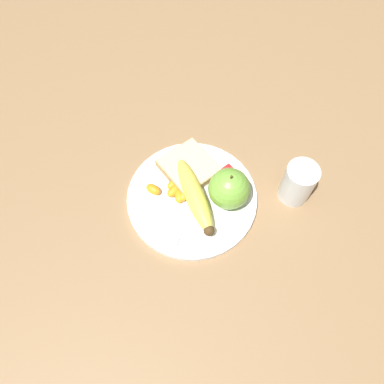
# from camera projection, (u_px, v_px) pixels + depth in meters

# --- Properties ---
(ground_plane) EXTENTS (3.00, 3.00, 0.00)m
(ground_plane) POSITION_uv_depth(u_px,v_px,m) (192.00, 199.00, 0.78)
(ground_plane) COLOR olive
(plate) EXTENTS (0.27, 0.27, 0.01)m
(plate) POSITION_uv_depth(u_px,v_px,m) (192.00, 197.00, 0.77)
(plate) COLOR white
(plate) RESTS_ON ground_plane
(juice_glass) EXTENTS (0.06, 0.06, 0.09)m
(juice_glass) POSITION_uv_depth(u_px,v_px,m) (298.00, 184.00, 0.75)
(juice_glass) COLOR silver
(juice_glass) RESTS_ON ground_plane
(apple) EXTENTS (0.08, 0.08, 0.09)m
(apple) POSITION_uv_depth(u_px,v_px,m) (229.00, 189.00, 0.73)
(apple) COLOR #72B23D
(apple) RESTS_ON plate
(banana) EXTENTS (0.18, 0.09, 0.04)m
(banana) POSITION_uv_depth(u_px,v_px,m) (195.00, 196.00, 0.75)
(banana) COLOR #E0CC4C
(banana) RESTS_ON plate
(bread_slice) EXTENTS (0.11, 0.10, 0.02)m
(bread_slice) POSITION_uv_depth(u_px,v_px,m) (189.00, 168.00, 0.79)
(bread_slice) COLOR #AB8751
(bread_slice) RESTS_ON plate
(fork) EXTENTS (0.11, 0.15, 0.00)m
(fork) POSITION_uv_depth(u_px,v_px,m) (191.00, 202.00, 0.76)
(fork) COLOR silver
(fork) RESTS_ON plate
(jam_packet) EXTENTS (0.04, 0.03, 0.02)m
(jam_packet) POSITION_uv_depth(u_px,v_px,m) (229.00, 177.00, 0.78)
(jam_packet) COLOR white
(jam_packet) RESTS_ON plate
(orange_segment_0) EXTENTS (0.02, 0.03, 0.02)m
(orange_segment_0) POSITION_uv_depth(u_px,v_px,m) (173.00, 184.00, 0.77)
(orange_segment_0) COLOR orange
(orange_segment_0) RESTS_ON plate
(orange_segment_1) EXTENTS (0.03, 0.04, 0.02)m
(orange_segment_1) POSITION_uv_depth(u_px,v_px,m) (185.00, 195.00, 0.76)
(orange_segment_1) COLOR orange
(orange_segment_1) RESTS_ON plate
(orange_segment_2) EXTENTS (0.03, 0.04, 0.02)m
(orange_segment_2) POSITION_uv_depth(u_px,v_px,m) (174.00, 191.00, 0.77)
(orange_segment_2) COLOR orange
(orange_segment_2) RESTS_ON plate
(orange_segment_3) EXTENTS (0.04, 0.03, 0.02)m
(orange_segment_3) POSITION_uv_depth(u_px,v_px,m) (153.00, 189.00, 0.77)
(orange_segment_3) COLOR orange
(orange_segment_3) RESTS_ON plate
(orange_segment_4) EXTENTS (0.04, 0.03, 0.02)m
(orange_segment_4) POSITION_uv_depth(u_px,v_px,m) (179.00, 196.00, 0.76)
(orange_segment_4) COLOR orange
(orange_segment_4) RESTS_ON plate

